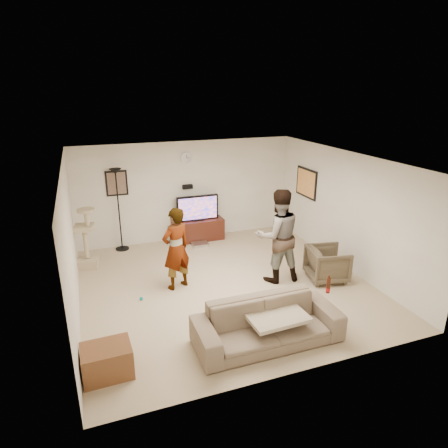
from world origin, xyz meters
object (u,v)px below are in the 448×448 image
object	(u,v)px
tv_stand	(198,230)
person_right	(278,236)
side_table	(107,361)
floor_lamp	(119,210)
beer_bottle	(328,286)
cat_tree	(85,238)
person_left	(176,249)
tv	(197,208)
armchair	(327,264)
sofa	(268,323)

from	to	relation	value
tv_stand	person_right	world-z (taller)	person_right
tv_stand	side_table	world-z (taller)	tv_stand
tv_stand	person_right	xyz separation A→B (m)	(0.88, -2.65, 0.68)
floor_lamp	beer_bottle	distance (m)	5.29
cat_tree	person_left	world-z (taller)	person_left
tv	person_right	distance (m)	2.79
person_right	person_left	bearing A→B (deg)	-6.17
beer_bottle	person_right	bearing A→B (deg)	88.39
cat_tree	floor_lamp	bearing A→B (deg)	42.72
tv_stand	person_left	bearing A→B (deg)	-115.65
floor_lamp	person_right	xyz separation A→B (m)	(2.79, -2.69, -0.04)
tv	person_right	bearing A→B (deg)	-71.60
cat_tree	armchair	size ratio (longest dim) A/B	1.77
cat_tree	sofa	world-z (taller)	cat_tree
person_right	beer_bottle	distance (m)	1.84
beer_bottle	tv_stand	bearing A→B (deg)	100.50
person_right	beer_bottle	size ratio (longest dim) A/B	7.63
sofa	floor_lamp	bearing A→B (deg)	110.79
cat_tree	person_left	xyz separation A→B (m)	(1.62, -1.58, 0.15)
tv_stand	armchair	distance (m)	3.53
tv	sofa	distance (m)	4.52
floor_lamp	side_table	bearing A→B (deg)	-98.69
person_left	sofa	distance (m)	2.42
tv_stand	side_table	xyz separation A→B (m)	(-2.59, -4.39, -0.05)
tv_stand	sofa	distance (m)	4.49
tv_stand	person_right	bearing A→B (deg)	-71.60
tv	side_table	xyz separation A→B (m)	(-2.59, -4.39, -0.64)
sofa	armchair	distance (m)	2.53
tv	beer_bottle	size ratio (longest dim) A/B	4.28
tv	armchair	distance (m)	3.57
tv	person_right	world-z (taller)	person_right
cat_tree	sofa	bearing A→B (deg)	-56.43
person_right	armchair	world-z (taller)	person_right
tv	beer_bottle	bearing A→B (deg)	-79.50
armchair	person_left	bearing A→B (deg)	87.36
person_left	sofa	world-z (taller)	person_left
beer_bottle	armchair	size ratio (longest dim) A/B	0.33
person_left	side_table	world-z (taller)	person_left
person_right	beer_bottle	world-z (taller)	person_right
tv	person_right	xyz separation A→B (m)	(0.88, -2.65, 0.09)
tv_stand	tv	bearing A→B (deg)	0.00
floor_lamp	tv	bearing A→B (deg)	-1.35
cat_tree	beer_bottle	world-z (taller)	cat_tree
person_left	beer_bottle	bearing A→B (deg)	109.20
person_right	armchair	bearing A→B (deg)	164.06
tv_stand	person_left	distance (m)	2.59
tv_stand	floor_lamp	size ratio (longest dim) A/B	0.66
person_right	sofa	world-z (taller)	person_right
tv	armchair	size ratio (longest dim) A/B	1.41
side_table	cat_tree	bearing A→B (deg)	92.02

